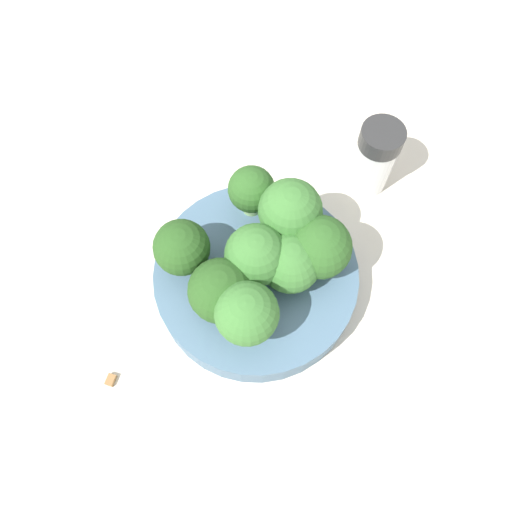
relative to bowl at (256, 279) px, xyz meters
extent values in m
plane|color=beige|center=(0.00, 0.00, -0.02)|extent=(3.00, 3.00, 0.00)
cylinder|color=slate|center=(0.00, 0.00, 0.00)|extent=(0.17, 0.17, 0.03)
cylinder|color=#8EB770|center=(0.00, 0.00, 0.03)|extent=(0.02, 0.02, 0.03)
sphere|color=#3D7533|center=(0.00, 0.00, 0.05)|extent=(0.05, 0.05, 0.05)
cylinder|color=#8EB770|center=(0.00, -0.03, 0.02)|extent=(0.02, 0.02, 0.02)
sphere|color=#3D7533|center=(0.00, -0.03, 0.04)|extent=(0.05, 0.05, 0.05)
cylinder|color=#84AD66|center=(0.02, -0.05, 0.03)|extent=(0.03, 0.03, 0.02)
sphere|color=#2D5B23|center=(0.02, -0.05, 0.05)|extent=(0.05, 0.05, 0.05)
cylinder|color=#7A9E5B|center=(-0.05, 0.00, 0.03)|extent=(0.02, 0.02, 0.03)
sphere|color=#3D7533|center=(-0.05, 0.00, 0.05)|extent=(0.05, 0.05, 0.05)
cylinder|color=#8EB770|center=(-0.03, 0.02, 0.03)|extent=(0.03, 0.03, 0.02)
sphere|color=#28511E|center=(-0.03, 0.02, 0.04)|extent=(0.05, 0.05, 0.05)
cylinder|color=#8EB770|center=(0.04, -0.02, 0.03)|extent=(0.02, 0.02, 0.03)
sphere|color=#3D7533|center=(0.04, -0.02, 0.05)|extent=(0.05, 0.05, 0.05)
cylinder|color=#8EB770|center=(0.06, 0.01, 0.03)|extent=(0.02, 0.02, 0.02)
sphere|color=#2D5B23|center=(0.06, 0.01, 0.05)|extent=(0.04, 0.04, 0.04)
cylinder|color=#8EB770|center=(0.00, 0.06, 0.03)|extent=(0.02, 0.02, 0.02)
sphere|color=#28511E|center=(0.00, 0.06, 0.05)|extent=(0.05, 0.05, 0.05)
cylinder|color=silver|center=(0.12, -0.09, 0.01)|extent=(0.04, 0.04, 0.06)
cylinder|color=#2D2D2D|center=(0.12, -0.09, 0.05)|extent=(0.04, 0.04, 0.02)
cube|color=olive|center=(-0.10, 0.11, -0.01)|extent=(0.01, 0.01, 0.01)
cube|color=olive|center=(0.11, 0.02, -0.01)|extent=(0.01, 0.01, 0.01)
camera|label=1|loc=(-0.16, -0.02, 0.40)|focal=35.00mm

